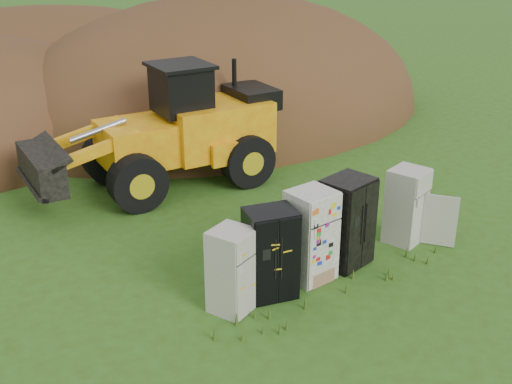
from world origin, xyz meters
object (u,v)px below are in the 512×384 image
Objects in this scene: fridge_open_door at (406,206)px; fridge_leftmost at (231,271)px; fridge_black_side at (270,253)px; fridge_sticker at (311,235)px; fridge_dark_mid at (346,222)px; wheel_loader at (154,130)px.

fridge_leftmost is at bearing 165.64° from fridge_open_door.
fridge_black_side is 3.78m from fridge_open_door.
fridge_sticker is 0.98m from fridge_dark_mid.
fridge_leftmost is at bearing -99.91° from wheel_loader.
wheel_loader is at bearing 54.25° from fridge_leftmost.
fridge_sticker is (1.91, 0.04, 0.13)m from fridge_leftmost.
fridge_sticker reaches higher than fridge_black_side.
fridge_open_door is at bearing -2.65° from fridge_sticker.
fridge_open_door is at bearing 16.07° from fridge_black_side.
fridge_sticker is at bearing 17.76° from fridge_black_side.
fridge_sticker is at bearing -82.13° from wheel_loader.
fridge_dark_mid is at bearing -72.86° from wheel_loader.
fridge_dark_mid is at bearing 164.37° from fridge_open_door.
fridge_sticker is 2.76m from fridge_open_door.
wheel_loader is at bearing 90.00° from fridge_sticker.
wheel_loader is (-0.28, 5.98, 0.70)m from fridge_sticker.
wheel_loader is at bearing 98.39° from fridge_black_side.
fridge_black_side is 6.12m from wheel_loader.
fridge_dark_mid is (2.89, 0.07, 0.14)m from fridge_leftmost.
fridge_sticker is at bearing 171.53° from fridge_dark_mid.
wheel_loader is (-1.26, 5.96, 0.69)m from fridge_dark_mid.
fridge_black_side is 1.04× the size of fridge_open_door.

